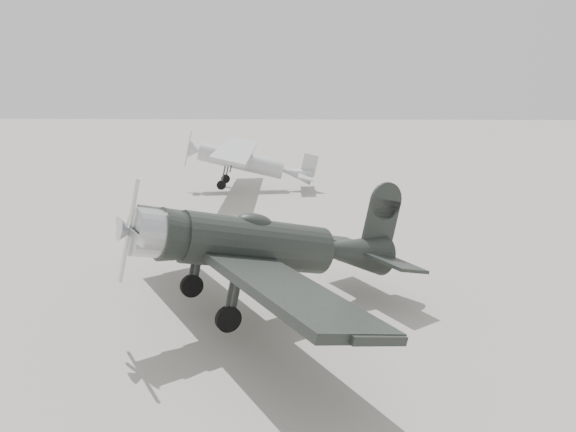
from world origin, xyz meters
The scene contains 3 objects.
ground centered at (0.00, 0.00, 0.00)m, with size 160.00×160.00×0.00m, color gray.
lowwing_monoplane centered at (-0.12, -2.03, 1.99)m, with size 9.30×10.93×3.76m.
highwing_monoplane centered at (-2.66, 16.36, 1.92)m, with size 7.67×10.76×3.07m.
Camera 1 is at (0.88, -16.66, 6.37)m, focal length 35.00 mm.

